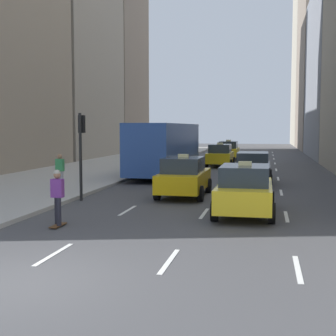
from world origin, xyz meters
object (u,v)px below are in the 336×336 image
Objects in this scene: sedan_black_near at (253,168)px; skateboarder at (58,195)px; taxi_lead at (245,190)px; taxi_third at (220,155)px; city_bus at (166,147)px; taxi_second at (229,150)px; taxi_fourth at (184,176)px; pedestrian_mid_block at (60,170)px; traffic_light_pole at (81,142)px.

sedan_black_near is 2.74× the size of skateboarder.
skateboarder is at bearing -150.22° from taxi_lead.
taxi_third is 0.38× the size of city_bus.
taxi_second is at bearing 98.42° from sedan_black_near.
taxi_third is 2.52× the size of skateboarder.
taxi_second is 8.09m from taxi_third.
taxi_fourth is 2.67× the size of pedestrian_mid_block.
traffic_light_pole is (-1.14, -11.28, 0.62)m from city_bus.
taxi_third is at bearing 83.45° from skateboarder.
traffic_light_pole is (1.85, -1.89, 1.34)m from pedestrian_mid_block.
sedan_black_near is at bearing -81.58° from taxi_second.
taxi_lead is 2.67× the size of pedestrian_mid_block.
skateboarder is at bearing -94.86° from taxi_second.
skateboarder is 1.06× the size of pedestrian_mid_block.
taxi_fourth is at bearing -90.00° from taxi_second.
taxi_third is 1.00× the size of taxi_fourth.
taxi_fourth is 2.52× the size of skateboarder.
taxi_third is 1.22× the size of traffic_light_pole.
taxi_fourth is 4.66m from traffic_light_pole.
taxi_fourth is at bearing -117.84° from sedan_black_near.
taxi_third is 17.20m from pedestrian_mid_block.
pedestrian_mid_block is at bearing -148.07° from sedan_black_near.
taxi_second reaches higher than sedan_black_near.
traffic_light_pole is at bearing -45.73° from pedestrian_mid_block.
city_bus is 3.22× the size of traffic_light_pole.
traffic_light_pole is at bearing -95.76° from city_bus.
traffic_light_pole is (-1.30, 5.04, 1.45)m from skateboarder.
taxi_lead is 6.28m from skateboarder.
pedestrian_mid_block is at bearing -109.69° from taxi_third.
taxi_lead and taxi_fourth have the same top height.
taxi_lead is 2.52× the size of skateboarder.
pedestrian_mid_block is (-5.80, -0.06, 0.19)m from taxi_fourth.
city_bus reaches higher than taxi_lead.
skateboarder is at bearing -110.79° from taxi_fourth.
taxi_second is at bearing 76.58° from pedestrian_mid_block.
taxi_fourth reaches higher than skateboarder.
taxi_third is (0.00, -8.09, 0.00)m from taxi_second.
taxi_second and taxi_fourth have the same top height.
city_bus is 7.04× the size of pedestrian_mid_block.
sedan_black_near is 0.41× the size of city_bus.
taxi_fourth is at bearing 125.89° from taxi_lead.
taxi_second is at bearing 90.00° from taxi_third.
taxi_fourth is 1.22× the size of traffic_light_pole.
pedestrian_mid_block is 2.97m from traffic_light_pole.
skateboarder is at bearing -89.44° from city_bus.
traffic_light_pole reaches higher than taxi_third.
taxi_fourth is 9.79m from city_bus.
taxi_third is (-2.80, 20.01, 0.00)m from taxi_lead.
taxi_lead is 4.78m from taxi_fourth.
city_bus is 16.35m from skateboarder.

